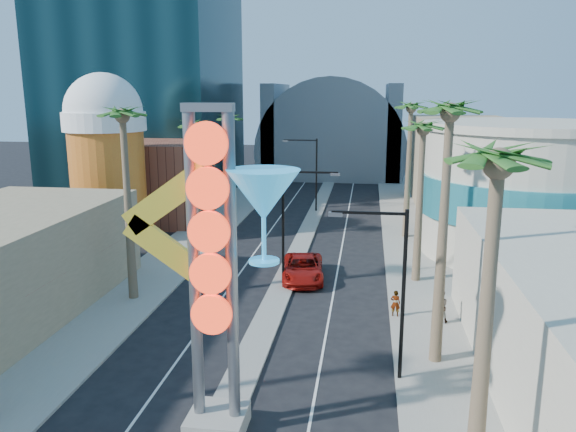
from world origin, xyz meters
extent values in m
cube|color=gray|center=(-9.50, 35.00, 0.07)|extent=(5.00, 100.00, 0.15)
cube|color=gray|center=(9.50, 35.00, 0.07)|extent=(5.00, 100.00, 0.15)
cube|color=gray|center=(0.00, 38.00, 0.07)|extent=(1.60, 84.00, 0.15)
cube|color=brown|center=(-16.00, 38.00, 4.00)|extent=(10.00, 10.00, 8.00)
cube|color=#8E7B5B|center=(16.00, 48.00, 5.00)|extent=(10.00, 20.00, 10.00)
cylinder|color=#C94D1A|center=(-17.00, 30.00, 5.00)|extent=(6.40, 6.40, 10.00)
cylinder|color=white|center=(-17.00, 30.00, 10.40)|extent=(7.00, 7.00, 1.60)
sphere|color=white|center=(-17.00, 30.00, 11.20)|extent=(6.60, 6.60, 6.60)
cylinder|color=#B7AF9B|center=(18.00, 30.00, 5.00)|extent=(16.00, 16.00, 10.00)
cylinder|color=teal|center=(18.00, 30.00, 5.00)|extent=(16.60, 16.60, 3.00)
cylinder|color=#B7AF9B|center=(18.00, 30.00, 10.30)|extent=(16.60, 16.60, 0.60)
cylinder|color=slate|center=(0.00, 72.00, 4.00)|extent=(22.00, 16.00, 22.00)
cube|color=slate|center=(-9.00, 72.00, 7.00)|extent=(2.00, 16.00, 14.00)
cube|color=slate|center=(9.00, 72.00, 7.00)|extent=(2.00, 16.00, 14.00)
cube|color=gray|center=(0.00, 3.00, 0.40)|extent=(2.20, 2.20, 0.80)
cylinder|color=slate|center=(-0.70, 3.00, 6.50)|extent=(0.44, 0.44, 12.00)
cylinder|color=slate|center=(0.70, 3.00, 6.50)|extent=(0.44, 0.44, 12.00)
cube|color=slate|center=(0.00, 3.00, 12.40)|extent=(1.80, 0.50, 0.30)
cylinder|color=red|center=(0.00, 2.65, 11.20)|extent=(1.50, 0.25, 1.50)
cylinder|color=red|center=(0.00, 2.65, 9.65)|extent=(1.50, 0.25, 1.50)
cylinder|color=red|center=(0.00, 2.65, 8.10)|extent=(1.50, 0.25, 1.50)
cylinder|color=red|center=(0.00, 2.65, 6.55)|extent=(1.50, 0.25, 1.50)
cylinder|color=red|center=(0.00, 2.65, 5.00)|extent=(1.50, 0.25, 1.50)
cube|color=yellow|center=(-1.60, 3.00, 9.20)|extent=(3.47, 0.25, 2.80)
cube|color=yellow|center=(-1.60, 3.00, 7.20)|extent=(3.47, 0.25, 2.80)
cone|color=#2599D6|center=(1.90, 3.00, 9.40)|extent=(2.60, 2.60, 1.80)
cylinder|color=#2599D6|center=(1.90, 3.00, 7.80)|extent=(0.16, 0.16, 1.60)
cylinder|color=#2599D6|center=(1.90, 3.00, 7.00)|extent=(1.10, 1.10, 0.12)
cylinder|color=black|center=(0.00, 20.00, 4.00)|extent=(0.18, 0.18, 8.00)
cube|color=black|center=(1.80, 20.00, 7.80)|extent=(3.60, 0.12, 0.12)
cube|color=slate|center=(3.40, 20.00, 7.70)|extent=(0.60, 0.25, 0.18)
cylinder|color=black|center=(0.00, 44.00, 4.00)|extent=(0.18, 0.18, 8.00)
cube|color=black|center=(-1.80, 44.00, 7.80)|extent=(3.60, 0.12, 0.12)
cube|color=slate|center=(-3.40, 44.00, 7.70)|extent=(0.60, 0.25, 0.18)
cylinder|color=black|center=(7.20, 8.00, 4.00)|extent=(0.18, 0.18, 8.00)
cube|color=black|center=(5.58, 8.00, 7.80)|extent=(3.24, 0.12, 0.12)
cube|color=slate|center=(4.14, 8.00, 7.70)|extent=(0.60, 0.25, 0.18)
cylinder|color=brown|center=(-9.00, 16.00, 5.75)|extent=(0.40, 0.40, 11.50)
sphere|color=#1B521B|center=(-9.00, 16.00, 11.50)|extent=(2.40, 2.40, 2.40)
cylinder|color=brown|center=(-9.00, 30.00, 5.00)|extent=(0.40, 0.40, 10.00)
sphere|color=#1B521B|center=(-9.00, 30.00, 10.00)|extent=(2.40, 2.40, 2.40)
cylinder|color=brown|center=(-9.00, 42.00, 5.00)|extent=(0.40, 0.40, 10.00)
sphere|color=#1B521B|center=(-9.00, 42.00, 10.00)|extent=(2.40, 2.40, 2.40)
cylinder|color=brown|center=(9.00, 0.00, 5.50)|extent=(0.40, 0.40, 11.00)
sphere|color=#1B521B|center=(9.00, 0.00, 11.00)|extent=(2.40, 2.40, 2.40)
cylinder|color=brown|center=(9.00, 10.00, 6.00)|extent=(0.40, 0.40, 12.00)
sphere|color=#1B521B|center=(9.00, 10.00, 12.00)|extent=(2.40, 2.40, 2.40)
cylinder|color=brown|center=(9.00, 22.00, 5.25)|extent=(0.40, 0.40, 10.50)
sphere|color=#1B521B|center=(9.00, 22.00, 10.50)|extent=(2.40, 2.40, 2.40)
cylinder|color=brown|center=(9.00, 34.00, 5.75)|extent=(0.40, 0.40, 11.50)
sphere|color=#1B521B|center=(9.00, 34.00, 11.50)|extent=(2.40, 2.40, 2.40)
imported|color=#9F120C|center=(1.20, 21.34, 0.83)|extent=(3.40, 6.25, 1.66)
imported|color=gray|center=(7.30, 15.28, 0.93)|extent=(0.60, 0.42, 1.56)
imported|color=gray|center=(9.76, 14.73, 1.09)|extent=(0.95, 0.76, 1.88)
camera|label=1|loc=(5.47, -15.90, 12.94)|focal=35.00mm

